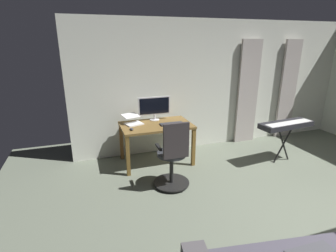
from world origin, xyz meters
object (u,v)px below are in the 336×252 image
(desk, at_px, (156,129))
(office_chair, at_px, (173,158))
(computer_keyboard, at_px, (172,124))
(computer_mouse, at_px, (132,129))
(computer_monitor, at_px, (154,107))
(piano_keyboard, at_px, (286,125))
(laptop, at_px, (133,121))

(desk, relative_size, office_chair, 1.17)
(computer_keyboard, xyz_separation_m, computer_mouse, (0.74, 0.08, 0.01))
(office_chair, relative_size, computer_monitor, 1.77)
(office_chair, relative_size, piano_keyboard, 1.01)
(computer_monitor, xyz_separation_m, laptop, (0.43, 0.11, -0.20))
(computer_keyboard, distance_m, laptop, 0.70)
(computer_monitor, height_order, computer_mouse, computer_monitor)
(desk, xyz_separation_m, laptop, (0.39, -0.15, 0.15))
(computer_monitor, distance_m, piano_keyboard, 2.41)
(computer_monitor, bearing_deg, desk, 80.25)
(computer_monitor, distance_m, laptop, 0.49)
(desk, xyz_separation_m, computer_keyboard, (-0.26, 0.11, 0.11))
(computer_keyboard, relative_size, piano_keyboard, 0.39)
(office_chair, xyz_separation_m, laptop, (0.38, -1.08, 0.30))
(computer_monitor, bearing_deg, computer_mouse, 40.53)
(computer_mouse, bearing_deg, piano_keyboard, 168.85)
(piano_keyboard, bearing_deg, office_chair, 0.22)
(laptop, height_order, piano_keyboard, laptop)
(laptop, relative_size, computer_mouse, 4.13)
(computer_keyboard, relative_size, laptop, 1.01)
(computer_mouse, relative_size, piano_keyboard, 0.09)
(office_chair, distance_m, computer_mouse, 0.91)
(laptop, relative_size, piano_keyboard, 0.39)
(office_chair, distance_m, piano_keyboard, 2.25)
(laptop, distance_m, piano_keyboard, 2.76)
(laptop, height_order, computer_mouse, laptop)
(desk, bearing_deg, piano_keyboard, 162.16)
(piano_keyboard, bearing_deg, computer_mouse, -16.30)
(computer_mouse, bearing_deg, computer_keyboard, -173.95)
(office_chair, height_order, computer_mouse, office_chair)
(laptop, bearing_deg, computer_monitor, 177.65)
(computer_mouse, distance_m, piano_keyboard, 2.75)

